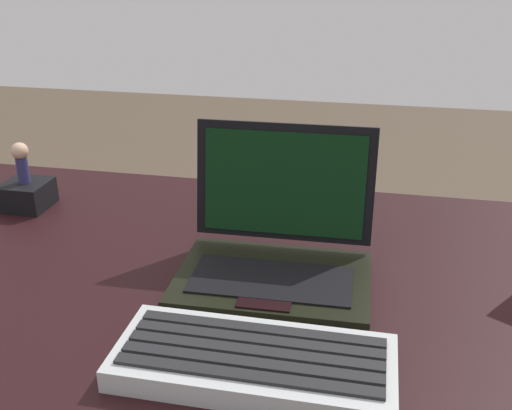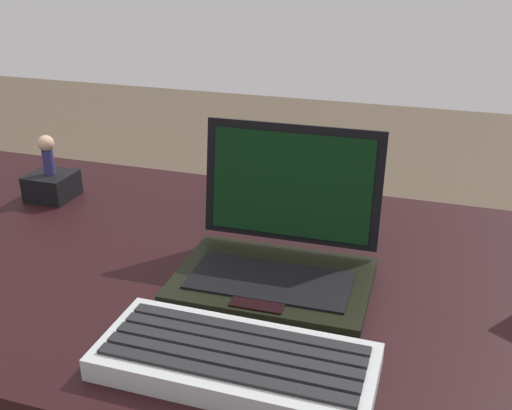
% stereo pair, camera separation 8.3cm
% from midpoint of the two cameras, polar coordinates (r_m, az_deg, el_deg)
% --- Properties ---
extents(desk, '(1.57, 0.71, 0.73)m').
position_cam_midpoint_polar(desk, '(0.97, 3.45, -11.16)').
color(desk, black).
rests_on(desk, ground).
extents(laptop_front, '(0.28, 0.23, 0.21)m').
position_cam_midpoint_polar(laptop_front, '(0.89, 4.80, -4.37)').
color(laptop_front, black).
rests_on(laptop_front, desk).
extents(external_keyboard, '(0.32, 0.14, 0.03)m').
position_cam_midpoint_polar(external_keyboard, '(0.71, 1.44, -14.65)').
color(external_keyboard, '#B1B5B7').
rests_on(external_keyboard, desk).
extents(figurine_stand, '(0.08, 0.08, 0.05)m').
position_cam_midpoint_polar(figurine_stand, '(1.22, -16.95, 1.71)').
color(figurine_stand, black).
rests_on(figurine_stand, desk).
extents(figurine, '(0.03, 0.03, 0.08)m').
position_cam_midpoint_polar(figurine, '(1.19, -17.34, 4.83)').
color(figurine, navy).
rests_on(figurine, figurine_stand).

